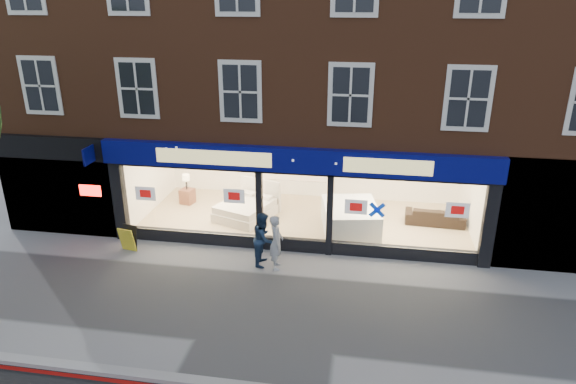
% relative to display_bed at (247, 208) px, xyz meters
% --- Properties ---
extents(ground, '(120.00, 120.00, 0.00)m').
position_rel_display_bed_xyz_m(ground, '(1.95, -5.12, -0.41)').
color(ground, gray).
rests_on(ground, ground).
extents(showroom_floor, '(11.00, 4.50, 0.10)m').
position_rel_display_bed_xyz_m(showroom_floor, '(1.95, 0.13, -0.36)').
color(showroom_floor, tan).
rests_on(showroom_floor, ground).
extents(building, '(19.00, 8.26, 10.30)m').
position_rel_display_bed_xyz_m(building, '(1.94, 1.81, 6.26)').
color(building, brown).
rests_on(building, ground).
extents(display_bed, '(2.18, 2.39, 1.11)m').
position_rel_display_bed_xyz_m(display_bed, '(0.00, 0.00, 0.00)').
color(display_bed, beige).
rests_on(display_bed, showroom_floor).
extents(bedside_table, '(0.54, 0.54, 0.55)m').
position_rel_display_bed_xyz_m(bedside_table, '(-2.45, 0.79, -0.04)').
color(bedside_table, brown).
rests_on(bedside_table, showroom_floor).
extents(mattress_stack, '(2.06, 2.42, 0.85)m').
position_rel_display_bed_xyz_m(mattress_stack, '(3.55, -0.52, 0.11)').
color(mattress_stack, white).
rests_on(mattress_stack, showroom_floor).
extents(sofa, '(1.98, 0.86, 0.57)m').
position_rel_display_bed_xyz_m(sofa, '(6.33, 0.44, -0.03)').
color(sofa, black).
rests_on(sofa, showroom_floor).
extents(a_board, '(0.56, 0.41, 0.78)m').
position_rel_display_bed_xyz_m(a_board, '(-3.01, -2.85, -0.02)').
color(a_board, gold).
rests_on(a_board, ground).
extents(pedestrian_grey, '(0.47, 0.64, 1.61)m').
position_rel_display_bed_xyz_m(pedestrian_grey, '(1.61, -3.15, 0.39)').
color(pedestrian_grey, '#A4A7AC').
rests_on(pedestrian_grey, ground).
extents(pedestrian_blue, '(0.61, 0.78, 1.59)m').
position_rel_display_bed_xyz_m(pedestrian_blue, '(1.21, -2.98, 0.38)').
color(pedestrian_blue, '#182A45').
rests_on(pedestrian_blue, ground).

